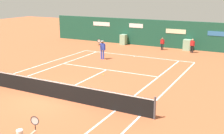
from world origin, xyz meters
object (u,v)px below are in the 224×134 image
ball_kid_right_post (162,43)px  tennis_ball_by_sideline (103,75)px  tennis_ball_mid_court (71,89)px  player_on_baseline (102,48)px  ball_kid_centre_post (192,45)px

ball_kid_right_post → tennis_ball_by_sideline: (-0.79, -10.48, -0.68)m
tennis_ball_mid_court → tennis_ball_by_sideline: bearing=85.3°
ball_kid_right_post → tennis_ball_mid_court: bearing=82.7°
player_on_baseline → ball_kid_centre_post: player_on_baseline is taller
ball_kid_right_post → tennis_ball_mid_court: ball_kid_right_post is taller
player_on_baseline → tennis_ball_by_sideline: player_on_baseline is taller
ball_kid_centre_post → tennis_ball_mid_court: ball_kid_centre_post is taller
ball_kid_centre_post → tennis_ball_mid_court: 14.48m
ball_kid_right_post → ball_kid_centre_post: bearing=177.1°
ball_kid_centre_post → tennis_ball_mid_court: (-4.00, -13.90, -0.74)m
tennis_ball_mid_court → ball_kid_right_post: bearing=85.6°
ball_kid_right_post → player_on_baseline: bearing=59.7°
ball_kid_centre_post → player_on_baseline: bearing=52.5°
ball_kid_centre_post → tennis_ball_by_sideline: size_ratio=19.75×
ball_kid_centre_post → tennis_ball_by_sideline: (-3.72, -10.48, -0.74)m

